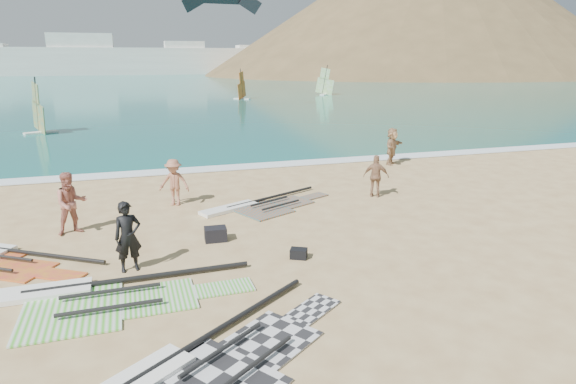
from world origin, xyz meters
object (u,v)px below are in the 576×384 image
object	(u,v)px
person_wetsuit	(128,237)
beachgoer_left	(71,203)
beachgoer_back	(376,176)
beachgoer_mid	(174,182)
gear_bag_near	(216,234)
beachgoer_right	(392,146)
rig_grey	(200,366)
rig_orange	(259,206)
gear_bag_far	(299,253)
rig_green	(88,297)

from	to	relation	value
person_wetsuit	beachgoer_left	xyz separation A→B (m)	(-1.67, 3.29, 0.05)
beachgoer_back	beachgoer_mid	bearing A→B (deg)	21.06
person_wetsuit	gear_bag_near	bearing A→B (deg)	19.62
beachgoer_mid	beachgoer_right	size ratio (longest dim) A/B	0.93
rig_grey	beachgoer_left	world-z (taller)	beachgoer_left
rig_orange	beachgoer_mid	bearing A→B (deg)	132.51
gear_bag_far	beachgoer_mid	size ratio (longest dim) A/B	0.26
gear_bag_near	person_wetsuit	world-z (taller)	person_wetsuit
gear_bag_near	beachgoer_left	world-z (taller)	beachgoer_left
gear_bag_near	beachgoer_left	size ratio (longest dim) A/B	0.33
rig_green	person_wetsuit	size ratio (longest dim) A/B	3.56
beachgoer_left	gear_bag_near	bearing A→B (deg)	-43.07
rig_grey	beachgoer_mid	xyz separation A→B (m)	(0.34, 9.88, 0.80)
beachgoer_mid	beachgoer_right	world-z (taller)	beachgoer_right
beachgoer_left	beachgoer_right	xyz separation A→B (m)	(14.07, 5.97, -0.04)
person_wetsuit	rig_orange	bearing A→B (deg)	32.82
rig_orange	beachgoer_mid	size ratio (longest dim) A/B	3.03
rig_green	beachgoer_left	world-z (taller)	beachgoer_left
rig_green	gear_bag_near	distance (m)	4.24
person_wetsuit	beachgoer_right	world-z (taller)	beachgoer_right
beachgoer_right	rig_green	bearing A→B (deg)	177.27
rig_green	rig_grey	bearing A→B (deg)	-58.50
rig_green	beachgoer_right	size ratio (longest dim) A/B	3.49
rig_grey	rig_green	xyz separation A→B (m)	(-2.07, 3.22, 0.00)
rig_grey	person_wetsuit	xyz separation A→B (m)	(-1.16, 4.51, 0.85)
rig_orange	gear_bag_far	bearing A→B (deg)	-115.95
rig_grey	gear_bag_near	size ratio (longest dim) A/B	9.11
gear_bag_far	beachgoer_right	distance (m)	12.73
gear_bag_far	beachgoer_right	xyz separation A→B (m)	(8.12, 9.78, 0.79)
rig_grey	beachgoer_right	xyz separation A→B (m)	(11.24, 13.77, 0.87)
person_wetsuit	beachgoer_back	xyz separation A→B (m)	(8.95, 4.22, -0.09)
beachgoer_left	gear_bag_far	bearing A→B (deg)	-50.64
person_wetsuit	beachgoer_mid	size ratio (longest dim) A/B	1.06
person_wetsuit	beachgoer_back	bearing A→B (deg)	14.05
gear_bag_near	rig_green	bearing A→B (deg)	-140.48
gear_bag_far	beachgoer_mid	world-z (taller)	beachgoer_mid
beachgoer_back	gear_bag_near	bearing A→B (deg)	52.92
rig_orange	gear_bag_far	distance (m)	4.72
rig_green	beachgoer_mid	xyz separation A→B (m)	(2.42, 6.66, 0.80)
gear_bag_far	person_wetsuit	world-z (taller)	person_wetsuit
beachgoer_left	beachgoer_mid	xyz separation A→B (m)	(3.17, 2.08, -0.11)
beachgoer_mid	beachgoer_back	distance (m)	7.54
rig_orange	beachgoer_right	xyz separation A→B (m)	(8.05, 5.06, 0.87)
rig_green	gear_bag_near	xyz separation A→B (m)	(3.27, 2.70, 0.15)
gear_bag_far	beachgoer_mid	bearing A→B (deg)	115.28
rig_orange	person_wetsuit	bearing A→B (deg)	-161.17
beachgoer_right	person_wetsuit	bearing A→B (deg)	175.62
rig_orange	beachgoer_back	bearing A→B (deg)	-24.93
rig_grey	beachgoer_back	world-z (taller)	beachgoer_back
person_wetsuit	beachgoer_back	size ratio (longest dim) A/B	1.11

